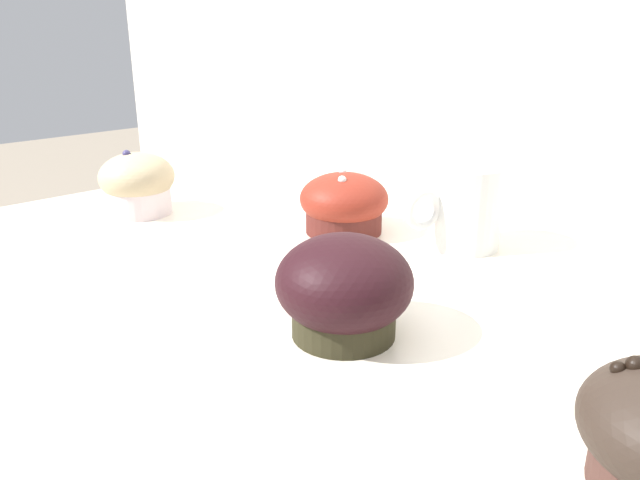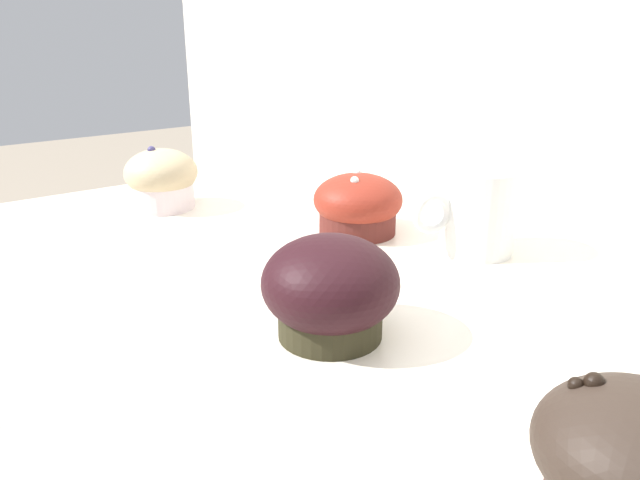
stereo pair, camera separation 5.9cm
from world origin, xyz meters
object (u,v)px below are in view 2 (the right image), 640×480
object	(u,v)px
muffin_back_right	(162,179)
muffin_front_left	(358,205)
muffin_back_left	(636,460)
coffee_cup	(477,210)
muffin_front_center	(330,290)

from	to	relation	value
muffin_back_right	muffin_front_left	bearing A→B (deg)	32.75
muffin_back_right	muffin_front_left	xyz separation A→B (m)	(0.23, 0.15, -0.01)
muffin_back_left	muffin_front_left	distance (m)	0.47
muffin_front_left	coffee_cup	size ratio (longest dim) A/B	0.89
muffin_back_left	muffin_front_left	world-z (taller)	muffin_front_left
muffin_back_right	coffee_cup	world-z (taller)	coffee_cup
muffin_back_right	muffin_front_left	distance (m)	0.28
muffin_front_center	coffee_cup	distance (m)	0.25
muffin_front_center	muffin_front_left	world-z (taller)	muffin_front_center
muffin_front_center	muffin_front_left	distance (m)	0.26
muffin_back_right	muffin_front_left	size ratio (longest dim) A/B	0.92
muffin_front_left	coffee_cup	distance (m)	0.14
muffin_front_left	coffee_cup	xyz separation A→B (m)	(0.12, 0.06, 0.01)
muffin_back_left	muffin_back_right	distance (m)	0.67
muffin_front_center	muffin_back_right	distance (m)	0.42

